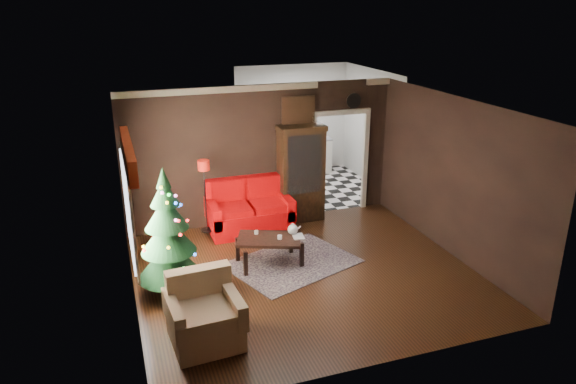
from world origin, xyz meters
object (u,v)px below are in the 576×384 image
object	(u,v)px
armchair	(204,312)
kitchen_table	(305,178)
wall_clock	(353,101)
christmas_tree	(168,232)
loveseat	(250,207)
teapot	(293,229)
curio_cabinet	(301,176)
coffee_table	(269,250)
floor_lamp	(205,196)

from	to	relation	value
armchair	kitchen_table	world-z (taller)	armchair
wall_clock	christmas_tree	bearing A→B (deg)	-150.24
loveseat	teapot	distance (m)	1.55
christmas_tree	kitchen_table	size ratio (longest dim) A/B	2.53
curio_cabinet	christmas_tree	distance (m)	3.66
loveseat	christmas_tree	size ratio (longest dim) A/B	0.90
loveseat	kitchen_table	size ratio (longest dim) A/B	2.27
coffee_table	wall_clock	bearing A→B (deg)	38.25
curio_cabinet	kitchen_table	distance (m)	1.67
curio_cabinet	coffee_table	size ratio (longest dim) A/B	1.77
kitchen_table	teapot	bearing A→B (deg)	-114.45
floor_lamp	christmas_tree	distance (m)	2.15
curio_cabinet	floor_lamp	distance (m)	2.03
armchair	wall_clock	distance (m)	5.75
coffee_table	teapot	bearing A→B (deg)	-0.40
loveseat	armchair	size ratio (longest dim) A/B	1.79
curio_cabinet	coffee_table	xyz separation A→B (m)	(-1.21, -1.72, -0.70)
armchair	kitchen_table	size ratio (longest dim) A/B	1.27
armchair	floor_lamp	bearing A→B (deg)	74.72
loveseat	armchair	distance (m)	3.71
coffee_table	christmas_tree	bearing A→B (deg)	-164.97
christmas_tree	teapot	distance (m)	2.25
christmas_tree	armchair	world-z (taller)	christmas_tree
coffee_table	wall_clock	distance (m)	3.74
teapot	kitchen_table	xyz separation A→B (m)	(1.43, 3.16, -0.22)
floor_lamp	armchair	world-z (taller)	floor_lamp
armchair	coffee_table	world-z (taller)	armchair
teapot	kitchen_table	world-z (taller)	kitchen_table
floor_lamp	coffee_table	bearing A→B (deg)	-61.43
curio_cabinet	coffee_table	world-z (taller)	curio_cabinet
wall_clock	curio_cabinet	bearing A→B (deg)	-171.47
floor_lamp	armchair	xyz separation A→B (m)	(-0.67, -3.34, -0.37)
coffee_table	kitchen_table	world-z (taller)	kitchen_table
teapot	kitchen_table	bearing A→B (deg)	65.55
curio_cabinet	coffee_table	bearing A→B (deg)	-125.17
loveseat	curio_cabinet	world-z (taller)	curio_cabinet
loveseat	wall_clock	xyz separation A→B (m)	(2.35, 0.40, 1.88)
floor_lamp	armchair	size ratio (longest dim) A/B	1.49
wall_clock	kitchen_table	xyz separation A→B (m)	(-0.55, 1.25, -2.00)
floor_lamp	teapot	xyz separation A→B (m)	(1.23, -1.47, -0.24)
christmas_tree	coffee_table	xyz separation A→B (m)	(1.72, 0.46, -0.80)
christmas_tree	wall_clock	size ratio (longest dim) A/B	5.93
armchair	coffee_table	size ratio (longest dim) A/B	0.88
curio_cabinet	wall_clock	xyz separation A→B (m)	(1.20, 0.18, 1.43)
curio_cabinet	christmas_tree	bearing A→B (deg)	-143.35
floor_lamp	coffee_table	xyz separation A→B (m)	(0.80, -1.47, -0.58)
christmas_tree	wall_clock	world-z (taller)	wall_clock
coffee_table	wall_clock	xyz separation A→B (m)	(2.41, 1.90, 2.13)
curio_cabinet	kitchen_table	xyz separation A→B (m)	(0.65, 1.43, -0.57)
loveseat	curio_cabinet	size ratio (longest dim) A/B	0.89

